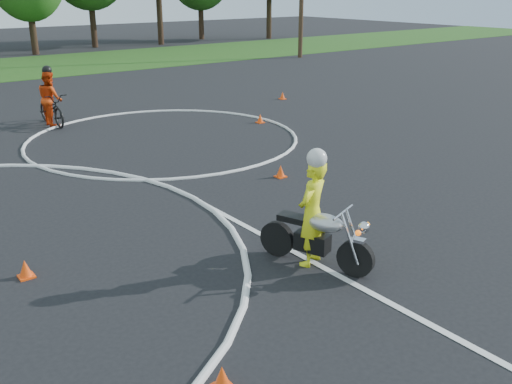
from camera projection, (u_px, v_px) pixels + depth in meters
primary_motorcycle at (318, 237)px, 9.26m from camera, size 0.92×1.95×1.07m
rider_primary_grp at (312, 209)px, 9.20m from camera, size 0.77×0.64×1.99m
rider_second_grp at (51, 104)px, 18.73m from camera, size 0.75×2.04×1.95m
traffic_cones at (160, 200)px, 11.94m from camera, size 17.58×14.68×0.30m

